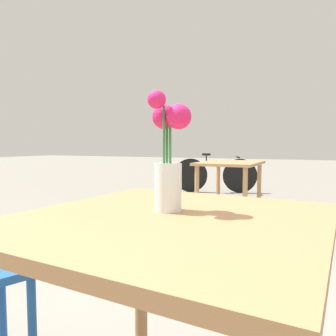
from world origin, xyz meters
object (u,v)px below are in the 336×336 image
object	(u,v)px
table_front	(171,260)
flower_vase	(168,159)
table_back	(230,172)
bicycle	(215,175)

from	to	relation	value
table_front	flower_vase	xyz separation A→B (m)	(-0.03, 0.05, 0.26)
table_back	bicycle	bearing A→B (deg)	110.22
flower_vase	bicycle	distance (m)	5.42
table_front	table_back	bearing A→B (deg)	100.86
flower_vase	bicycle	xyz separation A→B (m)	(-1.38, 5.21, -0.54)
table_front	flower_vase	bearing A→B (deg)	121.25
table_front	bicycle	xyz separation A→B (m)	(-1.42, 5.26, -0.28)
bicycle	table_front	bearing A→B (deg)	-74.94
table_back	flower_vase	bearing A→B (deg)	-79.55
flower_vase	table_back	xyz separation A→B (m)	(-0.54, 2.90, -0.28)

